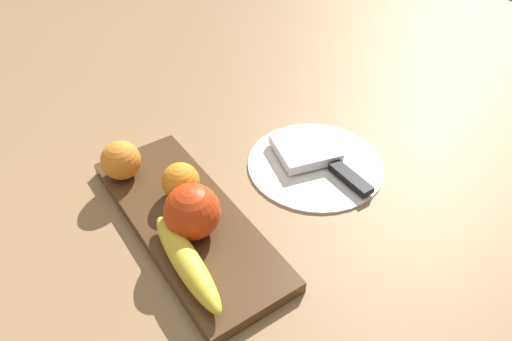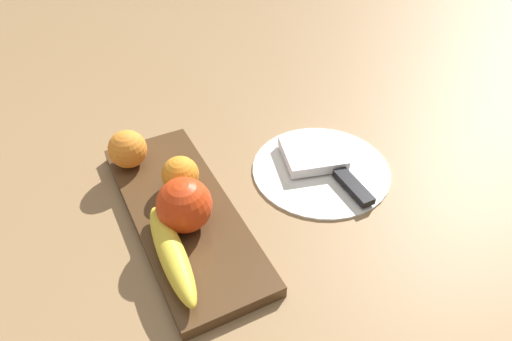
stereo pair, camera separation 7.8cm
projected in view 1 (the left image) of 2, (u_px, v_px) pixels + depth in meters
ground_plane at (190, 212)px, 0.78m from camera, size 2.40×2.40×0.00m
fruit_tray at (188, 221)px, 0.75m from camera, size 0.40×0.15×0.02m
apple at (192, 212)px, 0.69m from camera, size 0.08×0.08×0.08m
banana at (187, 261)px, 0.65m from camera, size 0.19×0.05×0.04m
orange_near_apple at (121, 160)px, 0.79m from camera, size 0.07×0.07×0.07m
orange_near_banana at (183, 180)px, 0.76m from camera, size 0.06×0.06×0.06m
dinner_plate at (315, 163)px, 0.86m from camera, size 0.24×0.24×0.01m
folded_napkin at (305, 149)px, 0.87m from camera, size 0.12×0.13×0.02m
knife at (344, 173)px, 0.83m from camera, size 0.18×0.02×0.01m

